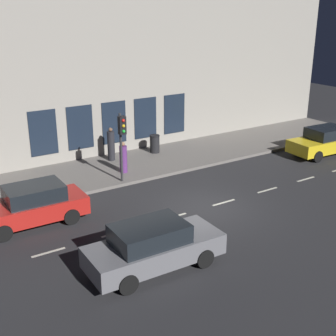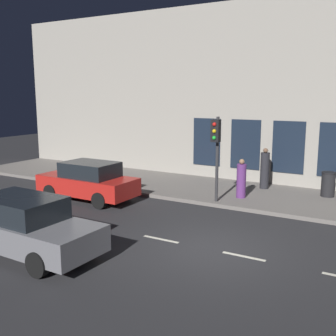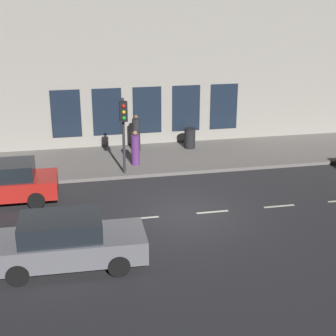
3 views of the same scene
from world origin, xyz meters
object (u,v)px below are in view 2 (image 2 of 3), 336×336
parked_car_2 (24,226)px  pedestrian_0 (265,170)px  traffic_light (216,142)px  trash_bin (328,184)px  parked_car_0 (88,181)px  pedestrian_1 (241,180)px

parked_car_2 → pedestrian_0: size_ratio=2.50×
traffic_light → parked_car_2: traffic_light is taller
traffic_light → trash_bin: 5.15m
pedestrian_0 → trash_bin: (-0.09, -2.68, -0.32)m
traffic_light → trash_bin: bearing=-49.3°
parked_car_0 → pedestrian_0: bearing=-48.7°
parked_car_2 → trash_bin: size_ratio=4.45×
traffic_light → pedestrian_1: bearing=-28.2°
traffic_light → parked_car_2: (-7.02, 2.55, -1.72)m
parked_car_2 → trash_bin: 11.89m
parked_car_0 → trash_bin: bearing=-59.4°
pedestrian_1 → trash_bin: (1.96, -3.01, -0.21)m
pedestrian_1 → trash_bin: pedestrian_1 is taller
pedestrian_1 → parked_car_0: bearing=142.0°
parked_car_0 → parked_car_2: same height
parked_car_2 → pedestrian_0: 10.83m
parked_car_0 → trash_bin: (4.91, -8.49, -0.13)m
parked_car_0 → pedestrian_1: size_ratio=2.64×
trash_bin → pedestrian_1: bearing=123.1°
parked_car_0 → parked_car_2: (-5.24, -2.30, 0.00)m
pedestrian_0 → trash_bin: pedestrian_0 is taller
parked_car_2 → pedestrian_1: pedestrian_1 is taller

